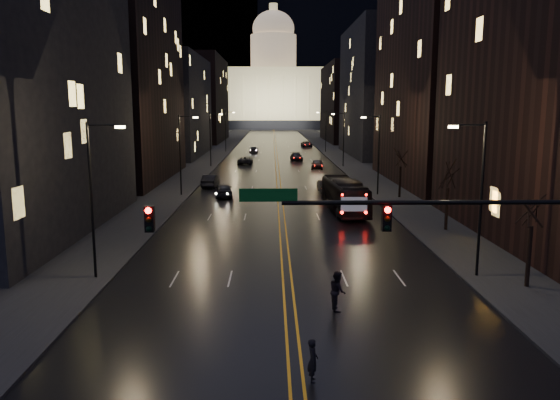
{
  "coord_description": "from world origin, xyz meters",
  "views": [
    {
      "loc": [
        -0.86,
        -20.28,
        9.75
      ],
      "look_at": [
        -0.37,
        12.59,
        4.17
      ],
      "focal_mm": 35.0,
      "sensor_mm": 36.0,
      "label": 1
    }
  ],
  "objects_px": {
    "oncoming_car_a": "(224,190)",
    "pedestrian_b": "(338,291)",
    "traffic_signal": "(449,231)",
    "oncoming_car_b": "(211,181)",
    "receding_car_a": "(325,187)",
    "bus": "(345,196)",
    "pedestrian_a": "(313,360)"
  },
  "relations": [
    {
      "from": "pedestrian_a",
      "to": "receding_car_a",
      "type": "bearing_deg",
      "value": -5.47
    },
    {
      "from": "bus",
      "to": "receding_car_a",
      "type": "relative_size",
      "value": 2.68
    },
    {
      "from": "traffic_signal",
      "to": "pedestrian_a",
      "type": "relative_size",
      "value": 10.75
    },
    {
      "from": "oncoming_car_a",
      "to": "pedestrian_b",
      "type": "relative_size",
      "value": 2.38
    },
    {
      "from": "oncoming_car_a",
      "to": "oncoming_car_b",
      "type": "height_order",
      "value": "oncoming_car_a"
    },
    {
      "from": "receding_car_a",
      "to": "pedestrian_a",
      "type": "height_order",
      "value": "pedestrian_a"
    },
    {
      "from": "traffic_signal",
      "to": "oncoming_car_a",
      "type": "distance_m",
      "value": 41.34
    },
    {
      "from": "oncoming_car_a",
      "to": "receding_car_a",
      "type": "height_order",
      "value": "oncoming_car_a"
    },
    {
      "from": "traffic_signal",
      "to": "pedestrian_a",
      "type": "xyz_separation_m",
      "value": [
        -5.32,
        -2.0,
        -4.3
      ]
    },
    {
      "from": "pedestrian_a",
      "to": "pedestrian_b",
      "type": "bearing_deg",
      "value": -13.16
    },
    {
      "from": "oncoming_car_b",
      "to": "receding_car_a",
      "type": "height_order",
      "value": "oncoming_car_b"
    },
    {
      "from": "traffic_signal",
      "to": "pedestrian_a",
      "type": "height_order",
      "value": "traffic_signal"
    },
    {
      "from": "oncoming_car_b",
      "to": "pedestrian_a",
      "type": "height_order",
      "value": "pedestrian_a"
    },
    {
      "from": "oncoming_car_a",
      "to": "pedestrian_b",
      "type": "distance_m",
      "value": 35.32
    },
    {
      "from": "pedestrian_a",
      "to": "traffic_signal",
      "type": "bearing_deg",
      "value": -68.79
    },
    {
      "from": "traffic_signal",
      "to": "pedestrian_a",
      "type": "distance_m",
      "value": 7.12
    },
    {
      "from": "bus",
      "to": "oncoming_car_a",
      "type": "xyz_separation_m",
      "value": [
        -12.2,
        8.9,
        -0.76
      ]
    },
    {
      "from": "traffic_signal",
      "to": "oncoming_car_b",
      "type": "distance_m",
      "value": 49.35
    },
    {
      "from": "oncoming_car_a",
      "to": "pedestrian_b",
      "type": "height_order",
      "value": "pedestrian_b"
    },
    {
      "from": "traffic_signal",
      "to": "oncoming_car_b",
      "type": "xyz_separation_m",
      "value": [
        -14.41,
        47.01,
        -4.32
      ]
    },
    {
      "from": "pedestrian_a",
      "to": "pedestrian_b",
      "type": "height_order",
      "value": "pedestrian_b"
    },
    {
      "from": "receding_car_a",
      "to": "pedestrian_a",
      "type": "xyz_separation_m",
      "value": [
        -4.76,
        -44.47,
        0.12
      ]
    },
    {
      "from": "bus",
      "to": "receding_car_a",
      "type": "bearing_deg",
      "value": 89.08
    },
    {
      "from": "bus",
      "to": "oncoming_car_b",
      "type": "xyz_separation_m",
      "value": [
        -14.48,
        16.62,
        -0.76
      ]
    },
    {
      "from": "bus",
      "to": "oncoming_car_a",
      "type": "bearing_deg",
      "value": 139.95
    },
    {
      "from": "oncoming_car_b",
      "to": "bus",
      "type": "bearing_deg",
      "value": 133.89
    },
    {
      "from": "traffic_signal",
      "to": "oncoming_car_b",
      "type": "bearing_deg",
      "value": 107.04
    },
    {
      "from": "traffic_signal",
      "to": "oncoming_car_a",
      "type": "height_order",
      "value": "traffic_signal"
    },
    {
      "from": "pedestrian_b",
      "to": "oncoming_car_b",
      "type": "bearing_deg",
      "value": 9.81
    },
    {
      "from": "traffic_signal",
      "to": "receding_car_a",
      "type": "xyz_separation_m",
      "value": [
        -0.56,
        42.47,
        -4.42
      ]
    },
    {
      "from": "pedestrian_a",
      "to": "bus",
      "type": "bearing_deg",
      "value": -8.82
    },
    {
      "from": "traffic_signal",
      "to": "oncoming_car_a",
      "type": "relative_size",
      "value": 3.7
    }
  ]
}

